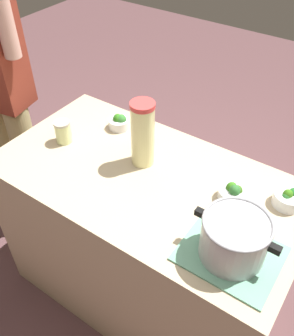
{
  "coord_description": "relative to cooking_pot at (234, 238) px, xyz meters",
  "views": [
    {
      "loc": [
        -0.68,
        0.98,
        2.0
      ],
      "look_at": [
        0.0,
        0.0,
        0.94
      ],
      "focal_mm": 40.18,
      "sensor_mm": 36.0,
      "label": 1
    }
  ],
  "objects": [
    {
      "name": "broccoli_bowl_front",
      "position": [
        0.79,
        -0.38,
        -0.06
      ],
      "size": [
        0.1,
        0.1,
        0.08
      ],
      "color": "silver",
      "rests_on": "counter_slab"
    },
    {
      "name": "broccoli_bowl_back",
      "position": [
        0.11,
        -0.25,
        -0.06
      ],
      "size": [
        0.12,
        0.12,
        0.08
      ],
      "color": "silver",
      "rests_on": "counter_slab"
    },
    {
      "name": "counter_slab",
      "position": [
        0.47,
        -0.16,
        -0.54
      ],
      "size": [
        1.37,
        0.73,
        0.89
      ],
      "primitive_type": "cube",
      "color": "tan",
      "rests_on": "ground_plane"
    },
    {
      "name": "broccoli_bowl_center",
      "position": [
        -0.08,
        -0.35,
        -0.06
      ],
      "size": [
        0.12,
        0.12,
        0.08
      ],
      "color": "silver",
      "rests_on": "counter_slab"
    },
    {
      "name": "cooking_pot",
      "position": [
        0.0,
        0.0,
        0.0
      ],
      "size": [
        0.3,
        0.23,
        0.17
      ],
      "color": "#B7B7BC",
      "rests_on": "dish_cloth"
    },
    {
      "name": "ground_plane",
      "position": [
        0.47,
        -0.16,
        -0.99
      ],
      "size": [
        8.0,
        8.0,
        0.0
      ],
      "primitive_type": "plane",
      "color": "brown"
    },
    {
      "name": "mason_jar",
      "position": [
        0.94,
        -0.15,
        -0.04
      ],
      "size": [
        0.08,
        0.08,
        0.11
      ],
      "color": "beige",
      "rests_on": "counter_slab"
    },
    {
      "name": "dish_cloth",
      "position": [
        0.0,
        0.0,
        -0.09
      ],
      "size": [
        0.34,
        0.29,
        0.01
      ],
      "primitive_type": "cube",
      "color": "#6CA78A",
      "rests_on": "counter_slab"
    },
    {
      "name": "lemonade_pitcher",
      "position": [
        0.54,
        -0.24,
        0.06
      ],
      "size": [
        0.11,
        0.11,
        0.31
      ],
      "color": "#F1EAA1",
      "rests_on": "counter_slab"
    }
  ]
}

